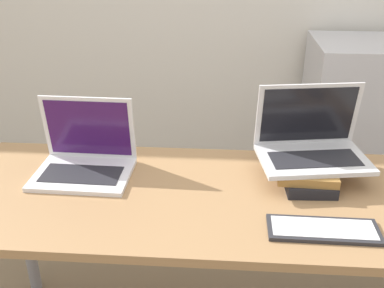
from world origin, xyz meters
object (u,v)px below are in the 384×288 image
at_px(laptop_on_books, 311,144).
at_px(laptop_left, 85,158).
at_px(book_stack, 305,171).
at_px(wireless_keyboard, 323,230).
at_px(mini_fridge, 354,126).

bearing_deg(laptop_on_books, laptop_left, -177.01).
bearing_deg(laptop_left, laptop_on_books, 2.99).
height_order(laptop_left, book_stack, laptop_left).
relative_size(laptop_left, wireless_keyboard, 1.06).
bearing_deg(laptop_on_books, book_stack, -111.55).
bearing_deg(laptop_left, mini_fridge, 39.50).
xyz_separation_m(wireless_keyboard, mini_fridge, (0.45, 1.30, -0.24)).
distance_m(laptop_on_books, mini_fridge, 1.12).
relative_size(wireless_keyboard, mini_fridge, 0.33).
relative_size(laptop_on_books, mini_fridge, 0.41).
height_order(laptop_on_books, wireless_keyboard, laptop_on_books).
xyz_separation_m(laptop_on_books, mini_fridge, (0.44, 0.97, -0.35)).
relative_size(laptop_left, book_stack, 1.28).
height_order(laptop_left, mini_fridge, laptop_left).
bearing_deg(laptop_on_books, mini_fridge, 65.71).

